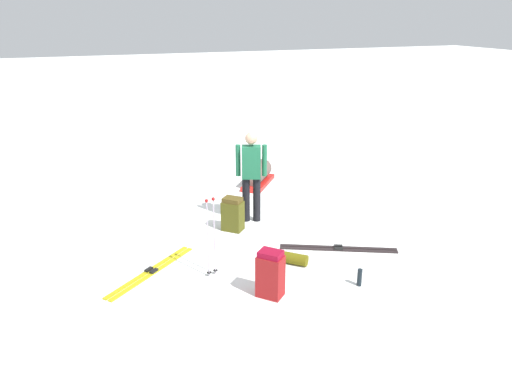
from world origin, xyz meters
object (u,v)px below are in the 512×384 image
Objects in this scene: backpack_bright at (233,214)px; thermos_bottle at (360,277)px; skier_standing at (251,172)px; ski_pair_near at (151,271)px; backpack_large_dark at (270,274)px; ski_pair_far at (338,248)px; gear_sled at (258,175)px; sleeping_mat_rolled at (290,258)px; ski_poles_planted_near at (211,233)px.

backpack_bright is 2.38× the size of thermos_bottle.
skier_standing is 2.68m from ski_pair_near.
ski_pair_near is 2.24× the size of backpack_large_dark.
ski_pair_near is at bearing -41.38° from backpack_large_dark.
ski_pair_far is 2.66× the size of backpack_large_dark.
gear_sled reaches higher than ski_pair_near.
ski_pair_near is 3.10m from thermos_bottle.
ski_pair_far is at bearing 135.20° from backpack_bright.
backpack_bright is at bearing -44.80° from ski_pair_far.
skier_standing reaches higher than sleeping_mat_rolled.
ski_pair_near is at bearing 32.22° from backpack_bright.
backpack_large_dark is (-1.43, 1.26, 0.32)m from ski_pair_near.
ski_pair_far is 1.97m from backpack_bright.
thermos_bottle is (0.31, 1.14, 0.12)m from ski_pair_far.
backpack_large_dark is at bearing 70.79° from gear_sled.
gear_sled is (-1.34, -2.18, -0.08)m from backpack_bright.
ski_pair_far is 3.30× the size of sleeping_mat_rolled.
thermos_bottle is (-2.73, 1.47, 0.12)m from ski_pair_near.
skier_standing is at bearing -126.31° from ski_poles_planted_near.
backpack_large_dark is 1.34m from thermos_bottle.
skier_standing is 6.54× the size of thermos_bottle.
ski_pair_far is 0.97m from sleeping_mat_rolled.
backpack_large_dark reaches higher than backpack_bright.
skier_standing is at bearing -91.05° from sleeping_mat_rolled.
backpack_bright reaches higher than ski_pair_near.
thermos_bottle reaches higher than ski_pair_far.
backpack_large_dark is at bearing 84.36° from backpack_bright.
thermos_bottle is at bearing 102.29° from skier_standing.
thermos_bottle is (-0.64, 0.98, 0.04)m from sleeping_mat_rolled.
backpack_large_dark is at bearing 124.88° from ski_poles_planted_near.
backpack_bright is (-1.66, -1.04, 0.29)m from ski_pair_near.
gear_sled reaches higher than sleeping_mat_rolled.
sleeping_mat_rolled is (-0.66, -0.77, -0.25)m from backpack_large_dark.
backpack_bright is at bearing -95.64° from backpack_large_dark.
skier_standing is 0.85m from backpack_bright.
thermos_bottle is at bearing 170.90° from backpack_large_dark.
sleeping_mat_rolled is 2.12× the size of thermos_bottle.
backpack_large_dark reaches higher than ski_pair_far.
backpack_large_dark is at bearing 49.40° from sleeping_mat_rolled.
backpack_bright is (1.39, -1.38, 0.29)m from ski_pair_far.
gear_sled is at bearing -120.58° from ski_poles_planted_near.
ski_pair_near is at bearing -6.23° from ski_pair_far.
thermos_bottle is at bearing 74.73° from ski_pair_far.
ski_pair_far is 2.94× the size of backpack_bright.
backpack_large_dark is at bearing 75.01° from skier_standing.
sleeping_mat_rolled is (0.95, 0.16, 0.08)m from ski_pair_far.
thermos_bottle is (0.26, 4.70, -0.09)m from gear_sled.
ski_pair_far is at bearing 118.94° from skier_standing.
ski_pair_far is at bearing -150.12° from backpack_large_dark.
gear_sled is at bearing -114.64° from skier_standing.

